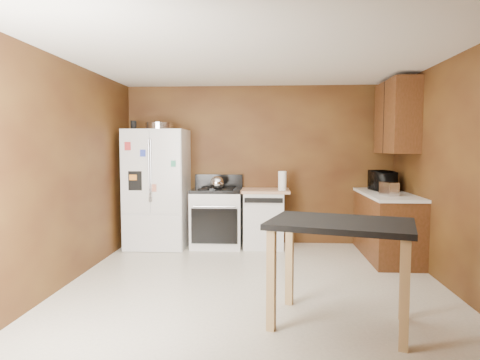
# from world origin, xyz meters

# --- Properties ---
(floor) EXTENTS (4.50, 4.50, 0.00)m
(floor) POSITION_xyz_m (0.00, 0.00, 0.00)
(floor) COLOR silver
(floor) RESTS_ON ground
(ceiling) EXTENTS (4.50, 4.50, 0.00)m
(ceiling) POSITION_xyz_m (0.00, 0.00, 2.50)
(ceiling) COLOR white
(ceiling) RESTS_ON ground
(wall_back) EXTENTS (4.20, 0.00, 4.20)m
(wall_back) POSITION_xyz_m (0.00, 2.25, 1.25)
(wall_back) COLOR brown
(wall_back) RESTS_ON ground
(wall_front) EXTENTS (4.20, 0.00, 4.20)m
(wall_front) POSITION_xyz_m (0.00, -2.25, 1.25)
(wall_front) COLOR brown
(wall_front) RESTS_ON ground
(wall_left) EXTENTS (0.00, 4.50, 4.50)m
(wall_left) POSITION_xyz_m (-2.10, 0.00, 1.25)
(wall_left) COLOR brown
(wall_left) RESTS_ON ground
(wall_right) EXTENTS (0.00, 4.50, 4.50)m
(wall_right) POSITION_xyz_m (2.10, 0.00, 1.25)
(wall_right) COLOR brown
(wall_right) RESTS_ON ground
(roasting_pan) EXTENTS (0.42, 0.42, 0.10)m
(roasting_pan) POSITION_xyz_m (-1.51, 1.88, 1.85)
(roasting_pan) COLOR silver
(roasting_pan) RESTS_ON refrigerator
(pen_cup) EXTENTS (0.09, 0.09, 0.13)m
(pen_cup) POSITION_xyz_m (-1.87, 1.76, 1.86)
(pen_cup) COLOR black
(pen_cup) RESTS_ON refrigerator
(kettle) EXTENTS (0.20, 0.20, 0.20)m
(kettle) POSITION_xyz_m (-0.62, 1.76, 1.00)
(kettle) COLOR silver
(kettle) RESTS_ON gas_range
(paper_towel) EXTENTS (0.15, 0.15, 0.29)m
(paper_towel) POSITION_xyz_m (0.36, 1.84, 1.03)
(paper_towel) COLOR white
(paper_towel) RESTS_ON dishwasher
(green_canister) EXTENTS (0.13, 0.13, 0.11)m
(green_canister) POSITION_xyz_m (0.36, 2.00, 0.95)
(green_canister) COLOR #46B65B
(green_canister) RESTS_ON dishwasher
(toaster) EXTENTS (0.22, 0.28, 0.18)m
(toaster) POSITION_xyz_m (1.73, 1.14, 0.99)
(toaster) COLOR silver
(toaster) RESTS_ON right_cabinets
(microwave) EXTENTS (0.39, 0.52, 0.26)m
(microwave) POSITION_xyz_m (1.81, 1.78, 1.03)
(microwave) COLOR black
(microwave) RESTS_ON right_cabinets
(refrigerator) EXTENTS (0.90, 0.80, 1.80)m
(refrigerator) POSITION_xyz_m (-1.55, 1.86, 0.90)
(refrigerator) COLOR white
(refrigerator) RESTS_ON ground
(gas_range) EXTENTS (0.76, 0.68, 1.10)m
(gas_range) POSITION_xyz_m (-0.64, 1.92, 0.46)
(gas_range) COLOR white
(gas_range) RESTS_ON ground
(dishwasher) EXTENTS (0.78, 0.63, 0.89)m
(dishwasher) POSITION_xyz_m (0.08, 1.95, 0.45)
(dishwasher) COLOR white
(dishwasher) RESTS_ON ground
(right_cabinets) EXTENTS (0.63, 1.58, 2.45)m
(right_cabinets) POSITION_xyz_m (1.84, 1.48, 0.91)
(right_cabinets) COLOR brown
(right_cabinets) RESTS_ON ground
(island) EXTENTS (1.37, 1.10, 0.91)m
(island) POSITION_xyz_m (0.76, -0.91, 0.77)
(island) COLOR black
(island) RESTS_ON ground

